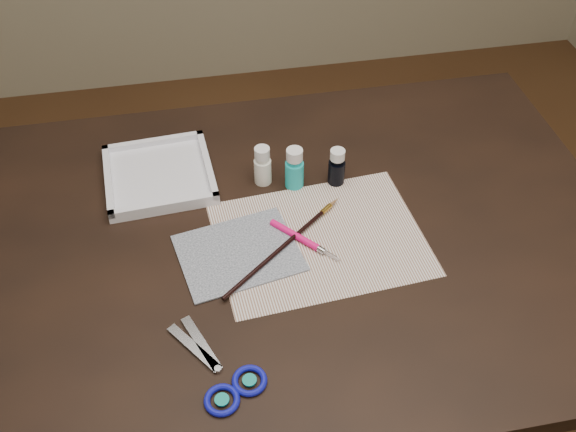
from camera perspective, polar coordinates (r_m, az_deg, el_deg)
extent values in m
cube|color=#422614|center=(1.85, 0.00, -18.06)|extent=(3.50, 3.50, 0.02)
cube|color=black|center=(1.51, 0.00, -11.44)|extent=(1.30, 0.90, 0.75)
cube|color=white|center=(1.21, 2.83, -2.03)|extent=(0.41, 0.32, 0.00)
cube|color=black|center=(1.19, -4.41, -3.29)|extent=(0.24, 0.21, 0.00)
cylinder|color=white|center=(1.30, -2.28, 4.53)|extent=(0.04, 0.04, 0.09)
cylinder|color=#1BBCC0|center=(1.29, 0.57, 4.28)|extent=(0.05, 0.05, 0.09)
cylinder|color=black|center=(1.30, 4.35, 4.39)|extent=(0.04, 0.04, 0.08)
cube|color=white|center=(1.35, -11.39, 3.67)|extent=(0.23, 0.23, 0.03)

